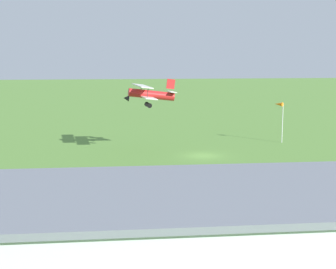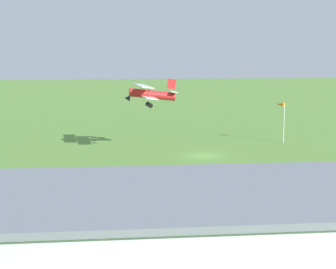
% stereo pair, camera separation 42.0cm
% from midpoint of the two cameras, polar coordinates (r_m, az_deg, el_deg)
% --- Properties ---
extents(ground_plane, '(400.00, 400.00, 0.00)m').
position_cam_midpoint_polar(ground_plane, '(64.29, 4.37, -2.50)').
color(ground_plane, '#568438').
extents(hangar, '(37.18, 11.64, 6.19)m').
position_cam_midpoint_polar(hangar, '(27.29, 7.78, -12.45)').
color(hangar, silver).
rests_on(hangar, ground_plane).
extents(biplane, '(7.18, 7.77, 3.78)m').
position_cam_midpoint_polar(biplane, '(65.14, -1.92, 4.78)').
color(biplane, '#B21E1E').
extents(windsock, '(1.42, 1.36, 6.13)m').
position_cam_midpoint_polar(windsock, '(74.59, 13.19, 3.12)').
color(windsock, silver).
rests_on(windsock, ground_plane).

